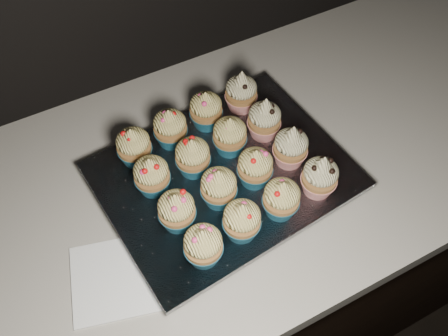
{
  "coord_description": "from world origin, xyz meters",
  "views": [
    {
      "loc": [
        -0.34,
        1.21,
        1.67
      ],
      "look_at": [
        -0.1,
        1.67,
        0.95
      ],
      "focal_mm": 40.0,
      "sensor_mm": 36.0,
      "label": 1
    }
  ],
  "objects": [
    {
      "name": "cupcake_3",
      "position": [
        0.03,
        1.56,
        0.97
      ],
      "size": [
        0.06,
        0.06,
        0.1
      ],
      "color": "red",
      "rests_on": "foil_lining"
    },
    {
      "name": "cabinet",
      "position": [
        0.0,
        1.7,
        0.43
      ],
      "size": [
        2.4,
        0.6,
        0.86
      ],
      "primitive_type": "cube",
      "color": "black",
      "rests_on": "ground"
    },
    {
      "name": "foil_lining",
      "position": [
        -0.1,
        1.67,
        0.93
      ],
      "size": [
        0.46,
        0.37,
        0.01
      ],
      "primitive_type": "cube",
      "rotation": [
        0.0,
        0.0,
        0.1
      ],
      "color": "silver",
      "rests_on": "baking_tray"
    },
    {
      "name": "baking_tray",
      "position": [
        -0.1,
        1.67,
        0.91
      ],
      "size": [
        0.42,
        0.34,
        0.02
      ],
      "primitive_type": "cube",
      "rotation": [
        0.0,
        0.0,
        0.1
      ],
      "color": "black",
      "rests_on": "worktop"
    },
    {
      "name": "worktop",
      "position": [
        0.0,
        1.7,
        0.88
      ],
      "size": [
        2.44,
        0.64,
        0.04
      ],
      "primitive_type": "cube",
      "color": "beige",
      "rests_on": "cabinet"
    },
    {
      "name": "cupcake_15",
      "position": [
        0.01,
        1.8,
        0.97
      ],
      "size": [
        0.06,
        0.06,
        0.1
      ],
      "color": "red",
      "rests_on": "foil_lining"
    },
    {
      "name": "cupcake_12",
      "position": [
        -0.22,
        1.77,
        0.97
      ],
      "size": [
        0.06,
        0.06,
        0.08
      ],
      "color": "#195D7A",
      "rests_on": "foil_lining"
    },
    {
      "name": "cupcake_13",
      "position": [
        -0.15,
        1.78,
        0.97
      ],
      "size": [
        0.06,
        0.06,
        0.08
      ],
      "color": "#195D7A",
      "rests_on": "foil_lining"
    },
    {
      "name": "cupcake_8",
      "position": [
        -0.22,
        1.7,
        0.97
      ],
      "size": [
        0.06,
        0.06,
        0.08
      ],
      "color": "#195D7A",
      "rests_on": "foil_lining"
    },
    {
      "name": "cupcake_2",
      "position": [
        -0.05,
        1.55,
        0.97
      ],
      "size": [
        0.06,
        0.06,
        0.08
      ],
      "color": "#195D7A",
      "rests_on": "foil_lining"
    },
    {
      "name": "cupcake_4",
      "position": [
        -0.21,
        1.61,
        0.97
      ],
      "size": [
        0.06,
        0.06,
        0.08
      ],
      "color": "#195D7A",
      "rests_on": "foil_lining"
    },
    {
      "name": "cupcake_14",
      "position": [
        -0.07,
        1.79,
        0.97
      ],
      "size": [
        0.06,
        0.06,
        0.08
      ],
      "color": "#195D7A",
      "rests_on": "foil_lining"
    },
    {
      "name": "napkin",
      "position": [
        -0.34,
        1.58,
        0.9
      ],
      "size": [
        0.17,
        0.17,
        0.0
      ],
      "primitive_type": "cube",
      "rotation": [
        0.0,
        0.0,
        -0.26
      ],
      "color": "white",
      "rests_on": "worktop"
    },
    {
      "name": "cupcake_7",
      "position": [
        0.02,
        1.64,
        0.97
      ],
      "size": [
        0.06,
        0.06,
        0.1
      ],
      "color": "red",
      "rests_on": "foil_lining"
    },
    {
      "name": "cupcake_0",
      "position": [
        -0.2,
        1.54,
        0.97
      ],
      "size": [
        0.06,
        0.06,
        0.08
      ],
      "color": "#195D7A",
      "rests_on": "foil_lining"
    },
    {
      "name": "cupcake_1",
      "position": [
        -0.13,
        1.55,
        0.97
      ],
      "size": [
        0.06,
        0.06,
        0.08
      ],
      "color": "#195D7A",
      "rests_on": "foil_lining"
    },
    {
      "name": "cupcake_6",
      "position": [
        -0.06,
        1.63,
        0.97
      ],
      "size": [
        0.06,
        0.06,
        0.08
      ],
      "color": "#195D7A",
      "rests_on": "foil_lining"
    },
    {
      "name": "cupcake_5",
      "position": [
        -0.13,
        1.62,
        0.97
      ],
      "size": [
        0.06,
        0.06,
        0.08
      ],
      "color": "#195D7A",
      "rests_on": "foil_lining"
    },
    {
      "name": "cupcake_10",
      "position": [
        -0.06,
        1.71,
        0.97
      ],
      "size": [
        0.06,
        0.06,
        0.08
      ],
      "color": "#195D7A",
      "rests_on": "foil_lining"
    },
    {
      "name": "cupcake_9",
      "position": [
        -0.14,
        1.7,
        0.97
      ],
      "size": [
        0.06,
        0.06,
        0.08
      ],
      "color": "#195D7A",
      "rests_on": "foil_lining"
    },
    {
      "name": "cupcake_11",
      "position": [
        0.01,
        1.72,
        0.97
      ],
      "size": [
        0.06,
        0.06,
        0.1
      ],
      "color": "red",
      "rests_on": "foil_lining"
    }
  ]
}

